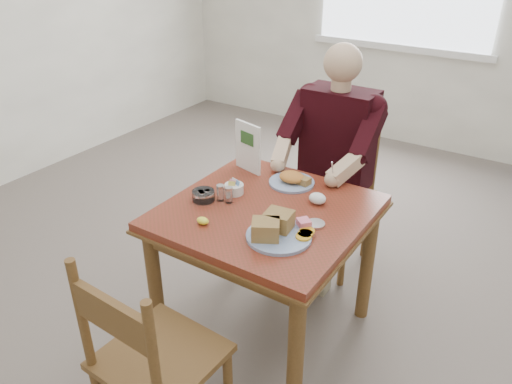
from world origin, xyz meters
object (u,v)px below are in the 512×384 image
Objects in this scene: diner at (332,147)px; far_plate at (293,180)px; chair_far at (335,192)px; chair_near at (152,362)px; near_plate at (277,229)px; table at (266,229)px.

diner is 5.16× the size of far_plate.
chair_far is 1.61m from chair_near.
near_plate is at bearing -80.52° from chair_far.
diner is at bearing 100.42° from near_plate.
chair_far is 1.00× the size of chair_near.
chair_near is at bearing -89.95° from diner.
chair_near is 1.56m from diner.
chair_near is 1.14m from far_plate.
diner is at bearing 86.92° from far_plate.
chair_near is 3.54× the size of far_plate.
table is 3.42× the size of far_plate.
chair_near is 0.69× the size of diner.
table is at bearing 90.10° from chair_near.
near_plate is 1.36× the size of far_plate.
chair_far is at bearing 90.00° from table.
near_plate is (0.16, -0.18, 0.15)m from table.
far_plate is at bearing 111.61° from near_plate.
chair_far is 3.54× the size of far_plate.
chair_far is at bearing 99.48° from near_plate.
diner reaches higher than chair_far.
chair_near is 2.60× the size of near_plate.
far_plate reaches higher than table.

